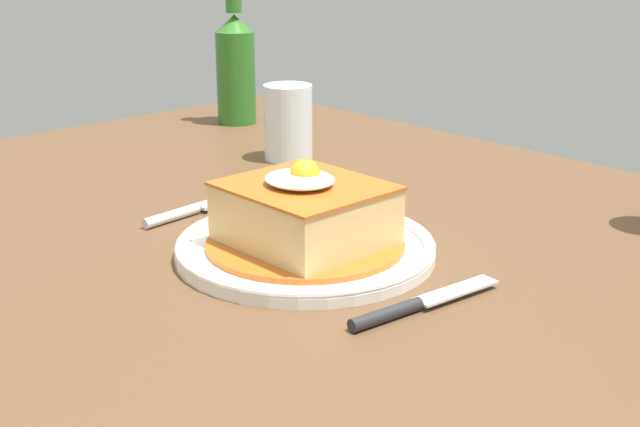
% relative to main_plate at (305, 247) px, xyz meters
% --- Properties ---
extents(dining_table, '(1.43, 0.94, 0.76)m').
position_rel_main_plate_xyz_m(dining_table, '(0.03, 0.05, -0.11)').
color(dining_table, brown).
rests_on(dining_table, ground_plane).
extents(main_plate, '(0.26, 0.26, 0.02)m').
position_rel_main_plate_xyz_m(main_plate, '(0.00, 0.00, 0.00)').
color(main_plate, white).
rests_on(main_plate, dining_table).
extents(sandwich_meal, '(0.20, 0.20, 0.09)m').
position_rel_main_plate_xyz_m(sandwich_meal, '(-0.00, -0.00, 0.03)').
color(sandwich_meal, '#B75B1E').
rests_on(sandwich_meal, main_plate).
extents(fork, '(0.03, 0.14, 0.01)m').
position_rel_main_plate_xyz_m(fork, '(-0.18, -0.02, -0.00)').
color(fork, silver).
rests_on(fork, dining_table).
extents(knife, '(0.03, 0.17, 0.01)m').
position_rel_main_plate_xyz_m(knife, '(0.16, -0.03, -0.00)').
color(knife, '#262628').
rests_on(knife, dining_table).
extents(beer_bottle_green, '(0.06, 0.06, 0.27)m').
position_rel_main_plate_xyz_m(beer_bottle_green, '(-0.53, 0.32, 0.09)').
color(beer_bottle_green, '#2D6B23').
rests_on(beer_bottle_green, dining_table).
extents(drinking_glass, '(0.07, 0.07, 0.10)m').
position_rel_main_plate_xyz_m(drinking_glass, '(-0.29, 0.23, 0.04)').
color(drinking_glass, '#3F2314').
rests_on(drinking_glass, dining_table).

